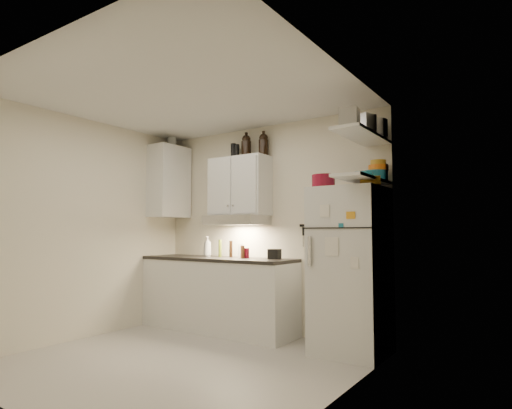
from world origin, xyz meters
The scene contains 36 objects.
floor centered at (0.00, 0.00, -0.01)m, with size 3.20×3.00×0.02m, color #B7B2A9.
ceiling centered at (0.00, 0.00, 2.61)m, with size 3.20×3.00×0.02m, color silver.
back_wall centered at (0.00, 1.51, 1.30)m, with size 3.20×0.02×2.60m, color beige.
left_wall centered at (-1.61, 0.00, 1.30)m, with size 0.02×3.00×2.60m, color beige.
right_wall centered at (1.61, 0.00, 1.30)m, with size 0.02×3.00×2.60m, color beige.
base_cabinet centered at (-0.55, 1.20, 0.44)m, with size 2.10×0.60×0.88m, color white.
countertop centered at (-0.55, 1.20, 0.90)m, with size 2.10×0.62×0.04m, color black.
upper_cabinet centered at (-0.30, 1.33, 1.83)m, with size 0.80×0.33×0.75m, color white.
side_cabinet centered at (-1.44, 1.20, 1.95)m, with size 0.33×0.55×1.00m, color white.
range_hood centered at (-0.30, 1.27, 1.39)m, with size 0.76×0.46×0.12m, color silver.
fridge centered at (1.25, 1.16, 0.85)m, with size 0.70×0.68×1.70m, color silver.
shelf_hi centered at (1.45, 1.02, 2.20)m, with size 0.30×0.95×0.03m, color white.
shelf_lo centered at (1.45, 1.02, 1.76)m, with size 0.30×0.95×0.03m, color white.
knife_strip centered at (0.70, 1.49, 1.32)m, with size 0.42×0.02×0.03m, color black.
dutch_oven centered at (1.02, 1.02, 1.77)m, with size 0.24×0.24×0.14m, color maroon.
book_stack centered at (1.51, 1.06, 1.74)m, with size 0.19×0.24×0.08m, color orange.
spice_jar centered at (1.31, 1.16, 1.75)m, with size 0.06×0.06×0.10m, color silver.
stock_pot centered at (1.48, 1.29, 2.31)m, with size 0.27×0.27×0.19m, color silver.
tin_a centered at (1.50, 0.95, 2.30)m, with size 0.17×0.15×0.17m, color #AAAAAD.
tin_b centered at (1.47, 0.64, 2.30)m, with size 0.17×0.17×0.17m, color #AAAAAD.
bowl_teal centered at (1.48, 1.32, 1.83)m, with size 0.26×0.26×0.10m, color #19718E.
bowl_orange centered at (1.51, 1.33, 1.91)m, with size 0.20×0.20×0.06m, color orange.
bowl_yellow centered at (1.51, 1.33, 1.96)m, with size 0.16×0.16×0.05m, color gold.
plates centered at (1.45, 0.99, 1.80)m, with size 0.21×0.21×0.05m, color #19718E.
growler_a centered at (-0.21, 1.36, 2.35)m, with size 0.13×0.13×0.30m, color black, non-canonical shape.
growler_b centered at (0.02, 1.41, 2.35)m, with size 0.12×0.12×0.29m, color black, non-canonical shape.
thermos_a centered at (-0.39, 1.39, 2.30)m, with size 0.07×0.07×0.19m, color black.
thermos_b centered at (-0.45, 1.40, 2.31)m, with size 0.07×0.07×0.21m, color black.
side_jar centered at (-1.48, 1.28, 2.54)m, with size 0.13×0.13×0.18m, color silver.
soap_bottle centered at (-0.77, 1.26, 1.07)m, with size 0.11×0.12×0.30m, color white.
pepper_mill centered at (-0.16, 1.20, 1.00)m, with size 0.05×0.05×0.16m, color brown.
oil_bottle centered at (-0.58, 1.30, 1.03)m, with size 0.04×0.04×0.22m, color #4F5F17.
vinegar_bottle centered at (-0.42, 1.32, 1.03)m, with size 0.04×0.04×0.21m, color black.
clear_bottle centered at (-0.30, 1.35, 1.00)m, with size 0.06×0.06×0.17m, color silver.
red_jar centered at (-0.13, 1.26, 0.98)m, with size 0.06×0.06×0.13m, color maroon.
caddy centered at (0.24, 1.31, 0.98)m, with size 0.14×0.10×0.12m, color black.
Camera 1 is at (2.94, -3.05, 1.23)m, focal length 30.00 mm.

